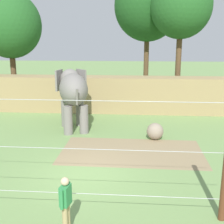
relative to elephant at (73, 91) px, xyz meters
The scene contains 10 objects.
ground_plane 6.79m from the elephant, 74.78° to the right, with size 120.00×120.00×0.00m, color #759956.
dirt_patch 5.50m from the elephant, 45.98° to the right, with size 6.65×3.67×0.01m, color #937F5B.
embankment_wall 4.69m from the elephant, 68.51° to the left, with size 36.00×1.80×2.54m, color tan.
elephant is the anchor object (origin of this frame).
enrichment_ball 5.31m from the elephant, 20.16° to the right, with size 0.88×0.88×0.88m, color gray.
cable_fence 8.98m from the elephant, 79.19° to the right, with size 10.07×0.20×3.67m.
zookeeper 10.07m from the elephant, 79.52° to the right, with size 0.29×0.59×1.67m.
tree_far_left 11.63m from the elephant, 47.24° to the left, with size 4.71×4.71×10.08m.
tree_left_of_centre 9.95m from the elephant, 133.35° to the left, with size 4.90×4.90×8.78m.
tree_behind_wall 12.77m from the elephant, 66.53° to the left, with size 5.78×5.78×10.98m.
Camera 1 is at (1.93, -10.61, 5.20)m, focal length 47.60 mm.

